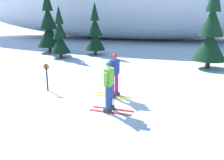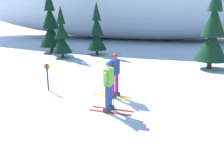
{
  "view_description": "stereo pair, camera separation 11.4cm",
  "coord_description": "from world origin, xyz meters",
  "px_view_note": "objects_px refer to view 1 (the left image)",
  "views": [
    {
      "loc": [
        3.04,
        -8.93,
        3.58
      ],
      "look_at": [
        0.93,
        0.11,
        0.95
      ],
      "focal_mm": 40.29,
      "sensor_mm": 36.0,
      "label": 1
    },
    {
      "loc": [
        3.15,
        -8.9,
        3.58
      ],
      "look_at": [
        0.93,
        0.11,
        0.95
      ],
      "focal_mm": 40.29,
      "sensor_mm": 36.0,
      "label": 2
    }
  ],
  "objects_px": {
    "skier_navy_jacket": "(114,74)",
    "pine_tree_far_right": "(211,33)",
    "pine_tree_center_left": "(60,36)",
    "trail_marker_post": "(47,75)",
    "pine_tree_far_left": "(49,26)",
    "skier_lime_jacket": "(109,85)",
    "pine_tree_center_right": "(95,33)"
  },
  "relations": [
    {
      "from": "skier_navy_jacket",
      "to": "pine_tree_center_left",
      "type": "bearing_deg",
      "value": 127.47
    },
    {
      "from": "pine_tree_center_left",
      "to": "skier_lime_jacket",
      "type": "bearing_deg",
      "value": -56.79
    },
    {
      "from": "pine_tree_far_right",
      "to": "pine_tree_center_right",
      "type": "bearing_deg",
      "value": 159.64
    },
    {
      "from": "skier_lime_jacket",
      "to": "pine_tree_center_right",
      "type": "relative_size",
      "value": 0.45
    },
    {
      "from": "pine_tree_center_left",
      "to": "trail_marker_post",
      "type": "xyz_separation_m",
      "value": [
        2.73,
        -7.53,
        -0.9
      ]
    },
    {
      "from": "pine_tree_far_left",
      "to": "trail_marker_post",
      "type": "xyz_separation_m",
      "value": [
        4.65,
        -9.6,
        -1.48
      ]
    },
    {
      "from": "skier_navy_jacket",
      "to": "trail_marker_post",
      "type": "relative_size",
      "value": 1.49
    },
    {
      "from": "skier_navy_jacket",
      "to": "trail_marker_post",
      "type": "xyz_separation_m",
      "value": [
        -3.13,
        0.12,
        -0.27
      ]
    },
    {
      "from": "pine_tree_center_right",
      "to": "trail_marker_post",
      "type": "distance_m",
      "value": 9.48
    },
    {
      "from": "skier_navy_jacket",
      "to": "pine_tree_far_right",
      "type": "relative_size",
      "value": 0.35
    },
    {
      "from": "pine_tree_far_right",
      "to": "pine_tree_center_left",
      "type": "bearing_deg",
      "value": 173.54
    },
    {
      "from": "skier_navy_jacket",
      "to": "pine_tree_center_right",
      "type": "height_order",
      "value": "pine_tree_center_right"
    },
    {
      "from": "skier_navy_jacket",
      "to": "pine_tree_center_right",
      "type": "distance_m",
      "value": 10.26
    },
    {
      "from": "pine_tree_center_left",
      "to": "pine_tree_far_right",
      "type": "distance_m",
      "value": 10.47
    },
    {
      "from": "trail_marker_post",
      "to": "pine_tree_center_right",
      "type": "bearing_deg",
      "value": 93.51
    },
    {
      "from": "skier_lime_jacket",
      "to": "pine_tree_far_right",
      "type": "height_order",
      "value": "pine_tree_far_right"
    },
    {
      "from": "pine_tree_far_left",
      "to": "pine_tree_far_right",
      "type": "bearing_deg",
      "value": -14.75
    },
    {
      "from": "pine_tree_far_left",
      "to": "skier_navy_jacket",
      "type": "bearing_deg",
      "value": -51.29
    },
    {
      "from": "skier_navy_jacket",
      "to": "pine_tree_far_right",
      "type": "distance_m",
      "value": 7.99
    },
    {
      "from": "pine_tree_far_left",
      "to": "pine_tree_center_left",
      "type": "height_order",
      "value": "pine_tree_far_left"
    },
    {
      "from": "skier_lime_jacket",
      "to": "trail_marker_post",
      "type": "bearing_deg",
      "value": 153.2
    },
    {
      "from": "skier_navy_jacket",
      "to": "pine_tree_center_left",
      "type": "relative_size",
      "value": 0.48
    },
    {
      "from": "pine_tree_center_left",
      "to": "skier_navy_jacket",
      "type": "bearing_deg",
      "value": -52.53
    },
    {
      "from": "skier_lime_jacket",
      "to": "trail_marker_post",
      "type": "height_order",
      "value": "skier_lime_jacket"
    },
    {
      "from": "skier_lime_jacket",
      "to": "pine_tree_center_right",
      "type": "distance_m",
      "value": 11.75
    },
    {
      "from": "trail_marker_post",
      "to": "pine_tree_far_right",
      "type": "bearing_deg",
      "value": 39.72
    },
    {
      "from": "skier_navy_jacket",
      "to": "pine_tree_far_left",
      "type": "distance_m",
      "value": 12.51
    },
    {
      "from": "pine_tree_center_right",
      "to": "pine_tree_far_right",
      "type": "xyz_separation_m",
      "value": [
        8.23,
        -3.05,
        0.46
      ]
    },
    {
      "from": "skier_navy_jacket",
      "to": "skier_lime_jacket",
      "type": "distance_m",
      "value": 1.55
    },
    {
      "from": "skier_lime_jacket",
      "to": "trail_marker_post",
      "type": "relative_size",
      "value": 1.48
    },
    {
      "from": "skier_navy_jacket",
      "to": "pine_tree_far_right",
      "type": "bearing_deg",
      "value": 55.11
    },
    {
      "from": "pine_tree_far_right",
      "to": "skier_navy_jacket",
      "type": "bearing_deg",
      "value": -124.89
    }
  ]
}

